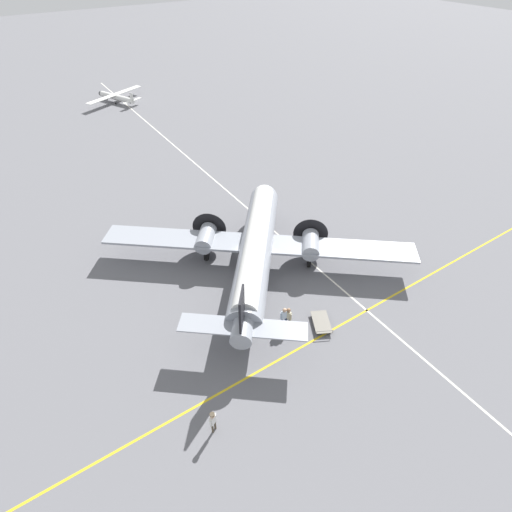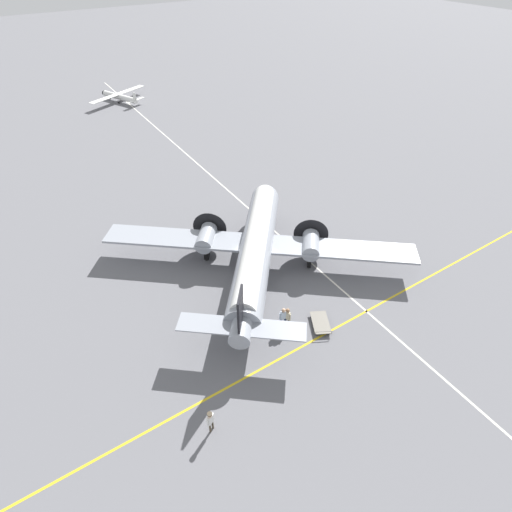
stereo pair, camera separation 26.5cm
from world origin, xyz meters
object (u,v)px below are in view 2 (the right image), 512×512
object	(u,v)px
passenger_boarding	(283,316)
suitcase_near_door	(280,326)
baggage_cart	(321,323)
ramp_agent	(287,316)
airliner_main	(257,245)
crew_foreground	(210,420)
light_aircraft_distant	(119,96)

from	to	relation	value
passenger_boarding	suitcase_near_door	xyz separation A→B (m)	(0.29, 0.01, -0.86)
baggage_cart	suitcase_near_door	bearing A→B (deg)	90.52
passenger_boarding	ramp_agent	world-z (taller)	passenger_boarding
airliner_main	passenger_boarding	distance (m)	6.84
passenger_boarding	baggage_cart	bearing A→B (deg)	-17.59
airliner_main	baggage_cart	bearing A→B (deg)	-137.38
crew_foreground	ramp_agent	xyz separation A→B (m)	(-8.18, -3.95, 0.01)
airliner_main	crew_foreground	distance (m)	14.46
airliner_main	baggage_cart	size ratio (longest dim) A/B	8.82
airliner_main	ramp_agent	xyz separation A→B (m)	(1.61, 6.59, -1.40)
passenger_boarding	light_aircraft_distant	world-z (taller)	light_aircraft_distant
airliner_main	suitcase_near_door	bearing A→B (deg)	-159.50
suitcase_near_door	light_aircraft_distant	size ratio (longest dim) A/B	0.05
passenger_boarding	light_aircraft_distant	distance (m)	54.32
passenger_boarding	baggage_cart	distance (m)	2.87
ramp_agent	light_aircraft_distant	distance (m)	54.45
crew_foreground	baggage_cart	xyz separation A→B (m)	(-10.31, -2.71, -0.83)
suitcase_near_door	passenger_boarding	bearing A→B (deg)	-177.09
ramp_agent	suitcase_near_door	world-z (taller)	ramp_agent
suitcase_near_door	baggage_cart	distance (m)	2.99
ramp_agent	light_aircraft_distant	xyz separation A→B (m)	(-5.05, -54.22, -0.27)
suitcase_near_door	light_aircraft_distant	distance (m)	54.37
baggage_cart	passenger_boarding	bearing A→B (deg)	87.47
passenger_boarding	suitcase_near_door	size ratio (longest dim) A/B	3.23
airliner_main	suitcase_near_door	xyz separation A→B (m)	(2.14, 6.45, -2.26)
crew_foreground	light_aircraft_distant	xyz separation A→B (m)	(-13.23, -58.16, -0.26)
ramp_agent	suitcase_near_door	xyz separation A→B (m)	(0.53, -0.14, -0.86)
ramp_agent	baggage_cart	world-z (taller)	ramp_agent
passenger_boarding	light_aircraft_distant	size ratio (longest dim) A/B	0.18
crew_foreground	ramp_agent	distance (m)	9.08
airliner_main	ramp_agent	distance (m)	6.93
crew_foreground	passenger_boarding	distance (m)	8.94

